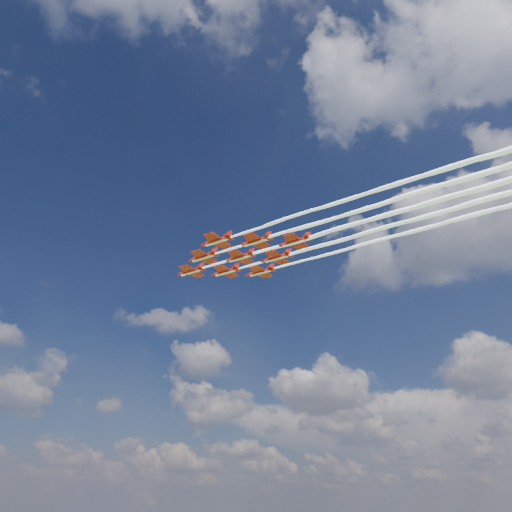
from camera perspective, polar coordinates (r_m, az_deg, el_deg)
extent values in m
cylinder|color=#A11108|center=(171.04, -7.46, -1.77)|extent=(8.79, 2.13, 1.20)
cone|color=#A11108|center=(174.23, -8.86, -2.17)|extent=(2.29, 1.43, 1.20)
cone|color=#A11108|center=(168.14, -6.09, -1.38)|extent=(1.74, 1.26, 1.09)
ellipsoid|color=black|center=(172.51, -8.02, -1.79)|extent=(2.36, 1.23, 0.78)
cube|color=#A11108|center=(170.70, -7.31, -1.75)|extent=(4.54, 10.33, 0.15)
cube|color=#A11108|center=(168.56, -6.29, -1.44)|extent=(1.94, 4.06, 0.13)
cube|color=#A11108|center=(168.87, -6.22, -1.12)|extent=(1.75, 0.34, 1.96)
cube|color=silver|center=(170.80, -7.47, -1.94)|extent=(8.22, 1.85, 0.13)
cylinder|color=#A11108|center=(161.00, -6.07, -0.13)|extent=(8.79, 2.13, 1.20)
cone|color=#A11108|center=(164.06, -7.59, -0.59)|extent=(2.29, 1.43, 1.20)
cone|color=#A11108|center=(158.24, -4.59, 0.32)|extent=(1.74, 1.26, 1.09)
ellipsoid|color=black|center=(162.44, -6.68, -0.16)|extent=(2.36, 1.23, 0.78)
cube|color=#A11108|center=(160.68, -5.92, -0.10)|extent=(4.54, 10.33, 0.15)
cube|color=#A11108|center=(158.64, -4.82, 0.25)|extent=(1.94, 4.06, 0.13)
cube|color=#A11108|center=(158.99, -4.74, 0.58)|extent=(1.75, 0.34, 1.96)
cube|color=silver|center=(160.75, -6.08, -0.30)|extent=(8.22, 1.85, 0.13)
cylinder|color=#A11108|center=(170.11, -3.50, -1.82)|extent=(8.79, 2.13, 1.20)
cone|color=#A11108|center=(173.01, -4.99, -2.22)|extent=(2.29, 1.43, 1.20)
cone|color=#A11108|center=(167.50, -2.06, -1.42)|extent=(1.74, 1.26, 1.09)
ellipsoid|color=black|center=(171.47, -4.10, -1.83)|extent=(2.36, 1.23, 0.78)
cube|color=#A11108|center=(169.80, -3.35, -1.79)|extent=(4.54, 10.33, 0.15)
cube|color=#A11108|center=(167.88, -2.28, -1.48)|extent=(1.94, 4.06, 0.13)
cube|color=#A11108|center=(168.20, -2.21, -1.16)|extent=(1.75, 0.34, 1.96)
cube|color=silver|center=(169.87, -3.51, -1.98)|extent=(8.22, 1.85, 0.13)
cylinder|color=#A11108|center=(151.22, -4.51, 1.73)|extent=(8.79, 2.13, 1.20)
cone|color=#A11108|center=(154.13, -6.15, 1.20)|extent=(2.29, 1.43, 1.20)
cone|color=#A11108|center=(148.62, -2.90, 2.23)|extent=(1.74, 1.26, 1.09)
ellipsoid|color=black|center=(152.61, -5.16, 1.68)|extent=(2.36, 1.23, 0.78)
cube|color=#A11108|center=(150.91, -4.34, 1.76)|extent=(4.54, 10.33, 0.15)
cube|color=#A11108|center=(149.00, -3.14, 2.16)|extent=(1.94, 4.06, 0.13)
cube|color=#A11108|center=(149.38, -3.06, 2.51)|extent=(1.75, 0.34, 1.96)
cube|color=silver|center=(150.96, -4.51, 1.55)|extent=(8.22, 1.85, 0.13)
cylinder|color=#A11108|center=(160.38, -1.87, -0.17)|extent=(8.79, 2.13, 1.20)
cone|color=#A11108|center=(163.13, -3.47, -0.63)|extent=(2.29, 1.43, 1.20)
cone|color=#A11108|center=(157.93, -0.31, 0.28)|extent=(1.74, 1.26, 1.09)
ellipsoid|color=black|center=(161.69, -2.51, -0.20)|extent=(2.36, 1.23, 0.78)
cube|color=#A11108|center=(160.09, -1.71, -0.14)|extent=(4.54, 10.33, 0.15)
cube|color=#A11108|center=(158.29, -0.55, 0.21)|extent=(1.94, 4.06, 0.13)
cube|color=#A11108|center=(158.65, -0.48, 0.54)|extent=(1.75, 0.34, 1.96)
cube|color=silver|center=(160.13, -1.87, -0.34)|extent=(8.22, 1.85, 0.13)
cylinder|color=#A11108|center=(170.00, 0.48, -1.85)|extent=(8.79, 2.13, 1.20)
cone|color=#A11108|center=(172.59, -1.07, -2.26)|extent=(2.29, 1.43, 1.20)
cone|color=#A11108|center=(167.69, 1.98, -1.45)|extent=(1.74, 1.26, 1.09)
ellipsoid|color=black|center=(171.23, -0.15, -1.87)|extent=(2.36, 1.23, 0.78)
cube|color=#A11108|center=(169.73, 0.64, -1.83)|extent=(4.54, 10.33, 0.15)
cube|color=#A11108|center=(168.03, 1.75, -1.51)|extent=(1.94, 4.06, 0.13)
cube|color=#A11108|center=(168.36, 1.81, -1.20)|extent=(1.75, 0.34, 1.96)
cube|color=silver|center=(169.77, 0.48, -2.02)|extent=(8.22, 1.85, 0.13)
cylinder|color=#A11108|center=(150.95, -0.03, 1.69)|extent=(8.79, 2.13, 1.20)
cone|color=#A11108|center=(153.51, -1.76, 1.17)|extent=(2.29, 1.43, 1.20)
cone|color=#A11108|center=(148.69, 1.65, 2.19)|extent=(1.74, 1.26, 1.09)
ellipsoid|color=black|center=(152.20, -0.73, 1.64)|extent=(2.36, 1.23, 0.78)
cube|color=#A11108|center=(150.68, 0.15, 1.72)|extent=(4.54, 10.33, 0.15)
cube|color=#A11108|center=(149.02, 1.40, 2.12)|extent=(1.94, 4.06, 0.13)
cube|color=#A11108|center=(149.41, 1.47, 2.47)|extent=(1.75, 0.34, 1.96)
cube|color=silver|center=(150.69, -0.03, 1.51)|extent=(8.22, 1.85, 0.13)
cylinder|color=#A11108|center=(160.63, 2.35, -0.20)|extent=(8.79, 2.13, 1.20)
cone|color=#A11108|center=(163.04, 0.68, -0.66)|extent=(2.29, 1.43, 1.20)
cone|color=#A11108|center=(158.51, 3.96, 0.24)|extent=(1.74, 1.26, 1.09)
ellipsoid|color=black|center=(161.80, 1.67, -0.24)|extent=(2.36, 1.23, 0.78)
cube|color=#A11108|center=(160.37, 2.52, -0.17)|extent=(4.54, 10.33, 0.15)
cube|color=#A11108|center=(158.81, 3.71, 0.17)|extent=(1.94, 4.06, 0.13)
cube|color=#A11108|center=(159.18, 3.77, 0.50)|extent=(1.75, 0.34, 1.96)
cube|color=silver|center=(160.38, 2.35, -0.38)|extent=(8.22, 1.85, 0.13)
cylinder|color=#A11108|center=(151.60, 4.44, 1.64)|extent=(8.79, 2.13, 1.20)
cone|color=#A11108|center=(153.80, 2.64, 1.13)|extent=(2.29, 1.43, 1.20)
cone|color=#A11108|center=(149.69, 6.18, 2.14)|extent=(1.74, 1.26, 1.09)
ellipsoid|color=black|center=(152.70, 3.71, 1.60)|extent=(2.36, 1.23, 0.78)
cube|color=#A11108|center=(151.37, 4.62, 1.68)|extent=(4.54, 10.33, 0.15)
cube|color=#A11108|center=(149.96, 5.91, 2.06)|extent=(1.94, 4.06, 0.13)
cube|color=#A11108|center=(150.37, 5.97, 2.41)|extent=(1.75, 0.34, 1.96)
cube|color=silver|center=(151.34, 4.45, 1.46)|extent=(8.22, 1.85, 0.13)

